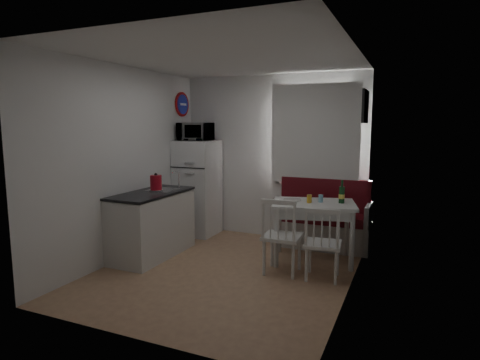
% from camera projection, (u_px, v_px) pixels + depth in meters
% --- Properties ---
extents(floor, '(3.00, 3.50, 0.02)m').
position_uv_depth(floor, '(226.00, 271.00, 5.02)').
color(floor, '#A47857').
rests_on(floor, ground).
extents(ceiling, '(3.00, 3.50, 0.02)m').
position_uv_depth(ceiling, '(225.00, 57.00, 4.66)').
color(ceiling, white).
rests_on(ceiling, wall_back).
extents(wall_back, '(3.00, 0.02, 2.60)m').
position_uv_depth(wall_back, '(272.00, 157.00, 6.43)').
color(wall_back, white).
rests_on(wall_back, floor).
extents(wall_front, '(3.00, 0.02, 2.60)m').
position_uv_depth(wall_front, '(132.00, 190.00, 3.25)').
color(wall_front, white).
rests_on(wall_front, floor).
extents(wall_left, '(0.02, 3.50, 2.60)m').
position_uv_depth(wall_left, '(125.00, 163.00, 5.43)').
color(wall_left, white).
rests_on(wall_left, floor).
extents(wall_right, '(0.02, 3.50, 2.60)m').
position_uv_depth(wall_right, '(353.00, 174.00, 4.25)').
color(wall_right, white).
rests_on(wall_right, floor).
extents(window, '(1.22, 0.06, 1.47)m').
position_uv_depth(window, '(315.00, 138.00, 6.08)').
color(window, silver).
rests_on(window, wall_back).
extents(curtain, '(1.35, 0.02, 1.50)m').
position_uv_depth(curtain, '(314.00, 134.00, 6.01)').
color(curtain, white).
rests_on(curtain, wall_back).
extents(kitchen_counter, '(0.62, 1.32, 1.16)m').
position_uv_depth(kitchen_counter, '(153.00, 224.00, 5.57)').
color(kitchen_counter, silver).
rests_on(kitchen_counter, floor).
extents(wall_sign, '(0.03, 0.40, 0.40)m').
position_uv_depth(wall_sign, '(182.00, 104.00, 6.62)').
color(wall_sign, '#192497').
rests_on(wall_sign, wall_left).
extents(picture_frame, '(0.04, 0.52, 0.42)m').
position_uv_depth(picture_frame, '(365.00, 107.00, 5.15)').
color(picture_frame, black).
rests_on(picture_frame, wall_right).
extents(bench, '(1.41, 0.54, 1.01)m').
position_uv_depth(bench, '(322.00, 224.00, 6.00)').
color(bench, silver).
rests_on(bench, floor).
extents(dining_table, '(1.22, 0.99, 0.80)m').
position_uv_depth(dining_table, '(314.00, 209.00, 5.30)').
color(dining_table, silver).
rests_on(dining_table, floor).
extents(chair_left, '(0.46, 0.44, 0.51)m').
position_uv_depth(chair_left, '(280.00, 228.00, 4.81)').
color(chair_left, silver).
rests_on(chair_left, floor).
extents(chair_right, '(0.45, 0.44, 0.47)m').
position_uv_depth(chair_right, '(321.00, 236.00, 4.63)').
color(chair_right, silver).
rests_on(chair_right, floor).
extents(fridge, '(0.62, 0.62, 1.56)m').
position_uv_depth(fridge, '(198.00, 188.00, 6.65)').
color(fridge, white).
rests_on(fridge, floor).
extents(microwave, '(0.52, 0.35, 0.29)m').
position_uv_depth(microwave, '(195.00, 132.00, 6.48)').
color(microwave, white).
rests_on(microwave, fridge).
extents(kettle, '(0.19, 0.19, 0.25)m').
position_uv_depth(kettle, '(156.00, 183.00, 5.51)').
color(kettle, '#AC0D1D').
rests_on(kettle, kitchen_counter).
extents(wine_bottle, '(0.08, 0.08, 0.31)m').
position_uv_depth(wine_bottle, '(342.00, 192.00, 5.23)').
color(wine_bottle, '#133E1B').
rests_on(wine_bottle, dining_table).
extents(drinking_glass_orange, '(0.06, 0.06, 0.11)m').
position_uv_depth(drinking_glass_orange, '(309.00, 199.00, 5.26)').
color(drinking_glass_orange, gold).
rests_on(drinking_glass_orange, dining_table).
extents(drinking_glass_blue, '(0.06, 0.06, 0.10)m').
position_uv_depth(drinking_glass_blue, '(321.00, 198.00, 5.30)').
color(drinking_glass_blue, '#7EBBD7').
rests_on(drinking_glass_blue, dining_table).
extents(plate, '(0.24, 0.24, 0.02)m').
position_uv_depth(plate, '(292.00, 200.00, 5.43)').
color(plate, white).
rests_on(plate, dining_table).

